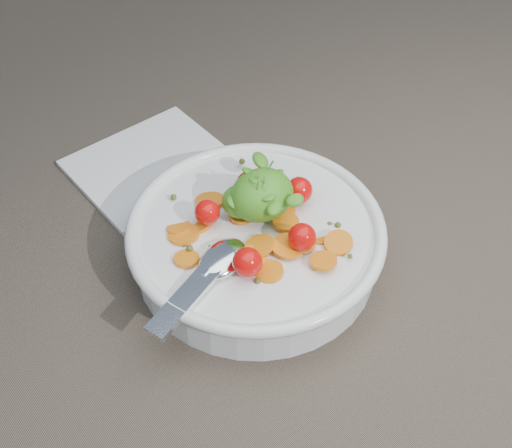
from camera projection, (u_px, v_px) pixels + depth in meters
ground at (252, 254)px, 0.64m from camera, size 6.00×6.00×0.00m
bowl at (256, 240)px, 0.61m from camera, size 0.26×0.24×0.10m
napkin at (152, 165)px, 0.72m from camera, size 0.17×0.15×0.01m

